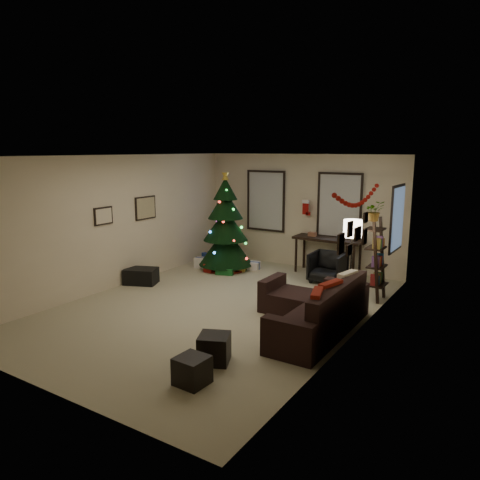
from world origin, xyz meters
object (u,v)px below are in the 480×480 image
(sofa, at_px, (315,312))
(desk_chair, at_px, (328,267))
(bookshelf, at_px, (378,261))
(desk, at_px, (328,242))
(christmas_tree, at_px, (226,228))

(sofa, distance_m, desk_chair, 2.66)
(desk_chair, xyz_separation_m, bookshelf, (1.23, -0.62, 0.43))
(sofa, xyz_separation_m, desk, (-1.07, 3.19, 0.48))
(christmas_tree, height_order, sofa, christmas_tree)
(desk, bearing_deg, christmas_tree, -158.06)
(sofa, bearing_deg, desk_chair, 107.49)
(sofa, relative_size, bookshelf, 1.56)
(desk_chair, bearing_deg, christmas_tree, -175.92)
(desk, distance_m, bookshelf, 1.96)
(desk, distance_m, desk_chair, 0.81)
(christmas_tree, bearing_deg, desk_chair, 5.48)
(christmas_tree, relative_size, sofa, 0.97)
(christmas_tree, height_order, desk, christmas_tree)
(desk_chair, bearing_deg, desk, 110.98)
(sofa, height_order, desk, desk)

